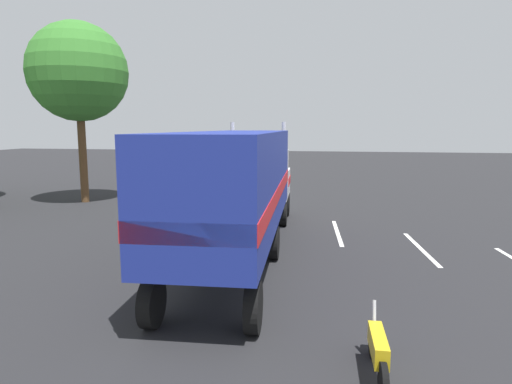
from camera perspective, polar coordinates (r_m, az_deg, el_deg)
ground_plane at (r=20.89m, az=0.86°, el=-3.41°), size 120.00×120.00×0.00m
lane_stripe_near at (r=18.35m, az=10.54°, el=-5.20°), size 4.40×0.48×0.01m
lane_stripe_mid at (r=16.78m, az=20.61°, el=-6.88°), size 4.40×0.56×0.01m
semi_truck at (r=14.26m, az=-2.00°, el=1.35°), size 14.29×3.64×4.50m
person_bystander at (r=14.23m, az=-12.22°, el=-5.54°), size 0.34×0.45×1.63m
motorcycle at (r=8.23m, az=15.56°, el=-19.35°), size 2.11×0.27×1.12m
tree_left at (r=27.11m, az=-22.14°, el=14.21°), size 5.46×5.46×10.06m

